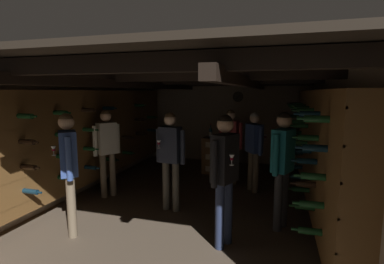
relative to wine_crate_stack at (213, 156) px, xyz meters
The scene contains 11 objects.
ground_plane 1.90m from the wine_crate_stack, 89.21° to the right, with size 8.40×8.40×0.00m, color brown.
room_shell 1.84m from the wine_crate_stack, 88.96° to the right, with size 4.72×6.52×2.41m.
wine_crate_stack is the anchor object (origin of this frame).
display_bottle 0.59m from the wine_crate_stack, 158.99° to the right, with size 0.08×0.08×0.35m.
person_host_center 2.51m from the wine_crate_stack, 94.69° to the right, with size 0.54×0.33×1.69m.
person_guest_near_right 3.50m from the wine_crate_stack, 75.19° to the right, with size 0.34×0.50×1.74m.
person_guest_near_left 3.90m from the wine_crate_stack, 108.94° to the right, with size 0.44×0.42×1.74m.
person_guest_mid_left 2.75m from the wine_crate_stack, 126.59° to the right, with size 0.37×0.47×1.69m.
person_guest_mid_right 3.12m from the wine_crate_stack, 58.46° to the right, with size 0.34×0.50×1.74m.
person_guest_rear_center 1.04m from the wine_crate_stack, 53.32° to the right, with size 0.53×0.33×1.65m.
person_guest_far_right 1.59m from the wine_crate_stack, 44.56° to the right, with size 0.44×0.45×1.62m.
Camera 1 is at (1.49, -5.06, 2.02)m, focal length 27.08 mm.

